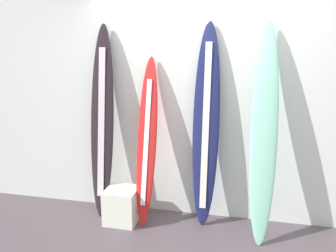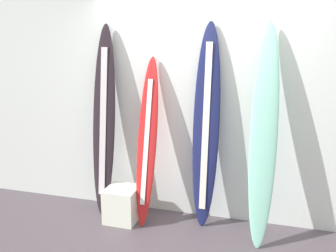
# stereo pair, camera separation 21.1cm
# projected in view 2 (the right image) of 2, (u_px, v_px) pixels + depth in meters

# --- Properties ---
(wall_back) EXTENTS (7.20, 0.20, 2.80)m
(wall_back) POSITION_uv_depth(u_px,v_px,m) (205.00, 98.00, 4.18)
(wall_back) COLOR silver
(wall_back) RESTS_ON ground
(surfboard_charcoal) EXTENTS (0.30, 0.35, 2.22)m
(surfboard_charcoal) POSITION_uv_depth(u_px,v_px,m) (104.00, 122.00, 4.27)
(surfboard_charcoal) COLOR black
(surfboard_charcoal) RESTS_ON ground
(surfboard_crimson) EXTENTS (0.24, 0.48, 1.87)m
(surfboard_crimson) POSITION_uv_depth(u_px,v_px,m) (147.00, 144.00, 4.12)
(surfboard_crimson) COLOR red
(surfboard_crimson) RESTS_ON ground
(surfboard_navy) EXTENTS (0.30, 0.30, 2.24)m
(surfboard_navy) POSITION_uv_depth(u_px,v_px,m) (206.00, 129.00, 4.00)
(surfboard_navy) COLOR #191E4C
(surfboard_navy) RESTS_ON ground
(surfboard_seafoam) EXTENTS (0.29, 0.56, 2.24)m
(surfboard_seafoam) POSITION_uv_depth(u_px,v_px,m) (264.00, 135.00, 3.69)
(surfboard_seafoam) COLOR #88CFB8
(surfboard_seafoam) RESTS_ON ground
(display_block_left) EXTENTS (0.36, 0.36, 0.40)m
(display_block_left) POSITION_uv_depth(u_px,v_px,m) (122.00, 204.00, 4.25)
(display_block_left) COLOR white
(display_block_left) RESTS_ON ground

